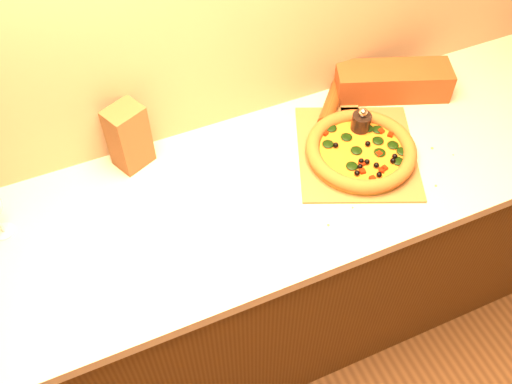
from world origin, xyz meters
The scene contains 8 objects.
cabinet centered at (0.00, 1.43, 0.43)m, with size 2.80×0.65×0.86m, color #4D2E10.
countertop centered at (0.00, 1.43, 0.88)m, with size 2.84×0.68×0.04m, color beige.
pizza_peel centered at (0.48, 1.45, 0.90)m, with size 0.51×0.60×0.01m.
pizza centered at (0.47, 1.42, 0.93)m, with size 0.35×0.35×0.05m.
pepper_grinder centered at (0.52, 1.51, 0.95)m, with size 0.06×0.06×0.12m.
rolling_pin centered at (0.51, 1.67, 0.93)m, with size 0.26×0.29×0.05m.
bread_bag centered at (0.73, 1.64, 0.95)m, with size 0.40×0.13×0.11m, color brown.
paper_bag centered at (-0.19, 1.69, 1.01)m, with size 0.11×0.09×0.22m, color brown.
Camera 1 is at (-0.33, 0.42, 2.25)m, focal length 40.00 mm.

